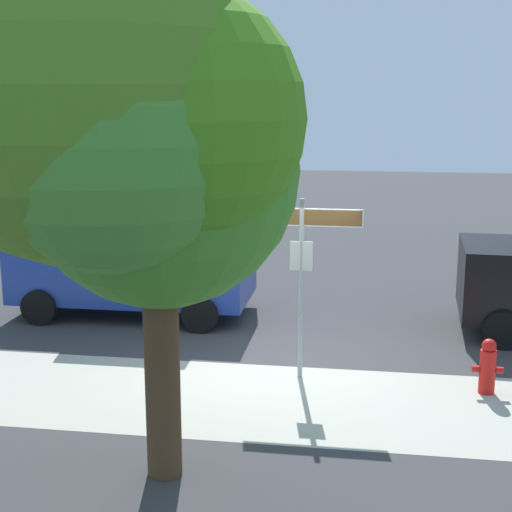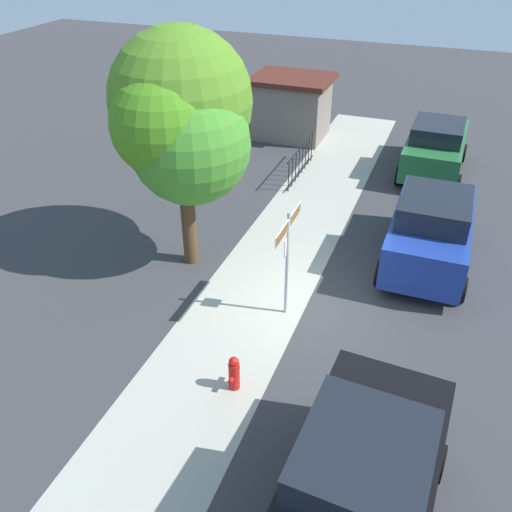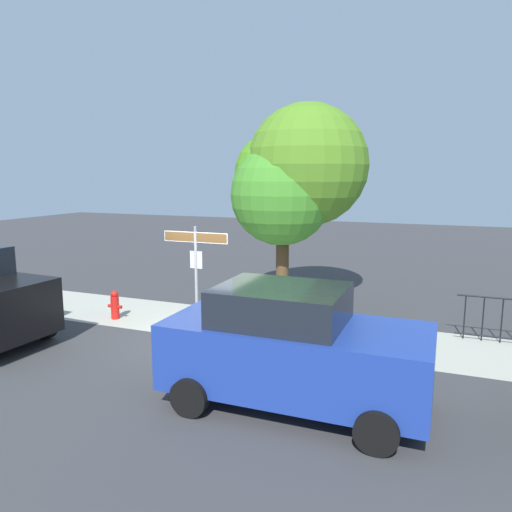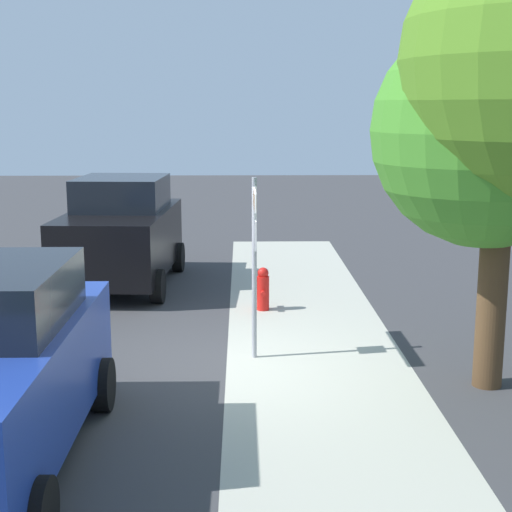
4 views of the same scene
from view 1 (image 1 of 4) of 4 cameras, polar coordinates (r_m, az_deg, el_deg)
name	(u,v)px [view 1 (image 1 of 4)]	position (r m, az deg, el deg)	size (l,w,h in m)	color
ground_plane	(273,366)	(11.43, 1.34, -8.40)	(60.00, 60.00, 0.00)	#38383A
sidewalk_strip	(119,391)	(10.69, -10.44, -10.11)	(24.00, 2.60, 0.00)	#A9A898
street_sign	(301,249)	(10.47, 3.50, 0.52)	(1.70, 0.07, 2.62)	#9EA0A5
shade_tree	(123,122)	(7.35, -10.17, 10.05)	(3.86, 3.65, 5.83)	#4C3520
car_blue	(136,261)	(14.02, -9.13, -0.34)	(4.32, 2.13, 2.03)	navy
fire_hydrant	(488,367)	(10.79, 17.31, -8.08)	(0.42, 0.22, 0.78)	red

